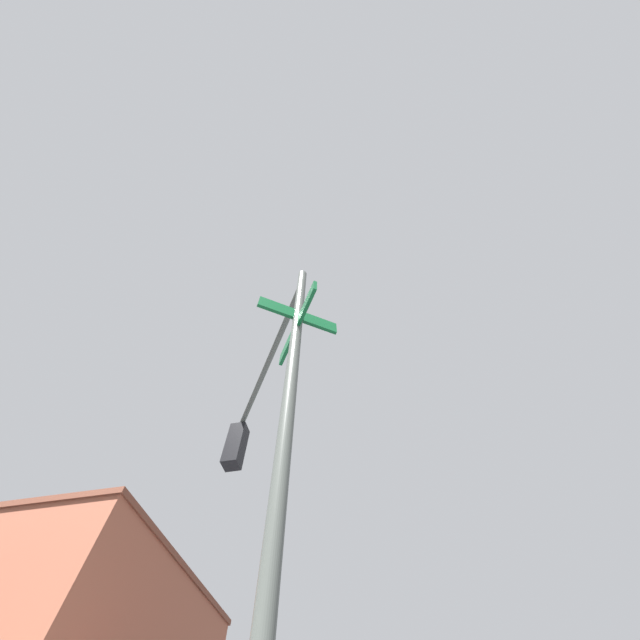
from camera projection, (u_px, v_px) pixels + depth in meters
traffic_signal_near at (257, 421)px, 4.37m from camera, size 3.25×2.32×6.02m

